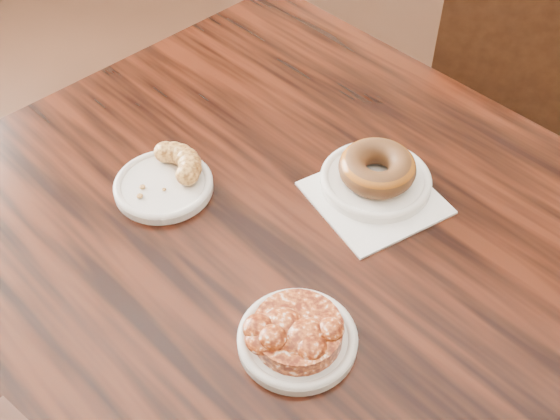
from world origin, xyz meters
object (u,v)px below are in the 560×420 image
Objects in this scene: chair_far at (521,107)px; cruller_fragment at (162,175)px; cafe_table at (267,380)px; glazed_donut at (377,168)px; apple_fritter at (298,329)px.

chair_far is 0.98m from cruller_fragment.
glazed_donut is at bearing 79.60° from cafe_table.
chair_far is 5.90× the size of apple_fritter.
glazed_donut reaches higher than apple_fritter.
glazed_donut is (0.08, 0.18, 0.41)m from cafe_table.
glazed_donut is 0.97× the size of cruller_fragment.
apple_fritter is at bearing 73.70° from chair_far.
glazed_donut is 0.31m from cruller_fragment.
cafe_table is at bearing 137.91° from apple_fritter.
apple_fritter is at bearing -81.08° from glazed_donut.
apple_fritter is 1.33× the size of cruller_fragment.
chair_far is 1.04m from apple_fritter.
cafe_table is 6.37× the size of apple_fritter.
chair_far is at bearing 70.59° from cruller_fragment.
glazed_donut is 0.29m from apple_fritter.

